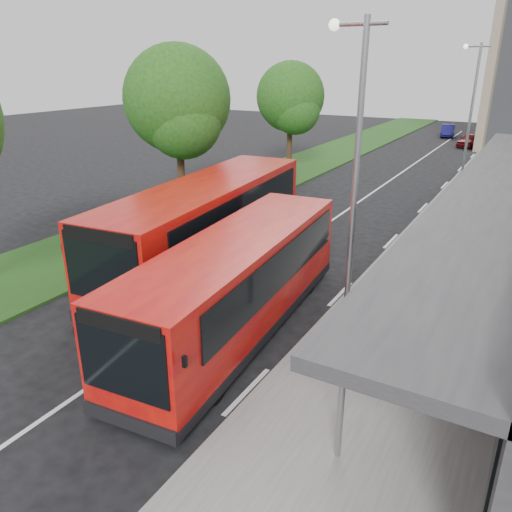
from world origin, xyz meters
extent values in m
plane|color=black|center=(0.00, 0.00, 0.00)|extent=(120.00, 120.00, 0.00)
cube|color=slate|center=(6.00, 20.00, 0.07)|extent=(5.00, 80.00, 0.15)
cube|color=#1D4215|center=(-7.00, 20.00, 0.05)|extent=(5.00, 80.00, 0.10)
cube|color=silver|center=(0.00, 15.00, 0.01)|extent=(0.12, 70.00, 0.01)
cube|color=silver|center=(3.30, -2.00, 0.01)|extent=(0.12, 2.00, 0.01)
cube|color=silver|center=(3.30, 4.00, 0.01)|extent=(0.12, 2.00, 0.01)
cube|color=silver|center=(3.30, 10.00, 0.01)|extent=(0.12, 2.00, 0.01)
cube|color=silver|center=(3.30, 16.00, 0.01)|extent=(0.12, 2.00, 0.01)
cube|color=silver|center=(3.30, 22.00, 0.01)|extent=(0.12, 2.00, 0.01)
cube|color=silver|center=(3.30, 28.00, 0.01)|extent=(0.12, 2.00, 0.01)
cube|color=silver|center=(3.30, 34.00, 0.01)|extent=(0.12, 2.00, 0.01)
cube|color=silver|center=(3.30, 40.00, 0.01)|extent=(0.12, 2.00, 0.01)
cube|color=silver|center=(3.30, 46.00, 0.01)|extent=(0.12, 2.00, 0.01)
cube|color=#2C2C2F|center=(7.20, 8.00, 3.30)|extent=(2.80, 26.00, 0.25)
cylinder|color=gray|center=(5.90, -3.00, 1.65)|extent=(0.12, 0.12, 3.30)
cylinder|color=gray|center=(5.90, 19.00, 1.65)|extent=(0.12, 0.12, 3.30)
cylinder|color=#312213|center=(-7.00, 9.00, 1.96)|extent=(0.36, 0.36, 3.92)
sphere|color=#1B4A13|center=(-7.00, 9.00, 5.52)|extent=(4.99, 4.99, 4.99)
sphere|color=#1B4A13|center=(-6.40, 8.60, 4.63)|extent=(3.56, 3.56, 3.56)
sphere|color=#1B4A13|center=(-7.50, 9.50, 4.90)|extent=(3.92, 3.92, 3.92)
cylinder|color=#312213|center=(-7.00, 21.00, 1.78)|extent=(0.36, 0.36, 3.56)
sphere|color=#1B4A13|center=(-7.00, 21.00, 5.01)|extent=(4.53, 4.53, 4.53)
sphere|color=#1B4A13|center=(-6.40, 20.60, 4.20)|extent=(3.23, 3.23, 3.23)
sphere|color=#1B4A13|center=(-7.50, 21.50, 4.44)|extent=(3.56, 3.56, 3.56)
cylinder|color=gray|center=(4.20, 2.00, 4.15)|extent=(0.16, 0.16, 8.00)
cylinder|color=gray|center=(4.00, 2.00, 7.95)|extent=(1.40, 0.10, 0.10)
sphere|color=silver|center=(3.40, 2.00, 7.95)|extent=(0.28, 0.28, 0.28)
cylinder|color=gray|center=(4.20, 22.00, 4.15)|extent=(0.16, 0.16, 8.00)
cylinder|color=gray|center=(4.00, 22.00, 7.95)|extent=(1.40, 0.10, 0.10)
sphere|color=silver|center=(3.40, 22.00, 7.95)|extent=(0.28, 0.28, 0.28)
cube|color=red|center=(1.61, 0.38, 1.55)|extent=(3.10, 9.86, 2.45)
cube|color=black|center=(1.61, 0.38, 0.35)|extent=(3.13, 9.88, 0.28)
cube|color=black|center=(2.01, -4.48, 1.80)|extent=(2.08, 0.22, 1.62)
cube|color=black|center=(1.21, 5.23, 1.94)|extent=(2.03, 0.22, 1.20)
cube|color=black|center=(0.42, 0.55, 1.99)|extent=(0.74, 8.29, 1.11)
cube|color=black|center=(2.76, 0.75, 1.99)|extent=(0.74, 8.29, 1.11)
cube|color=black|center=(2.01, -4.49, 0.37)|extent=(2.31, 0.27, 0.32)
cube|color=black|center=(2.01, -4.49, 2.59)|extent=(1.94, 0.20, 0.32)
cube|color=black|center=(0.71, -4.38, 2.03)|extent=(0.09, 0.09, 0.23)
cube|color=black|center=(3.28, -4.17, 2.03)|extent=(0.09, 0.09, 0.23)
cylinder|color=black|center=(0.90, -2.83, 0.42)|extent=(0.34, 0.85, 0.83)
cylinder|color=black|center=(2.84, -2.67, 0.42)|extent=(0.34, 0.85, 0.83)
cylinder|color=black|center=(0.38, 3.43, 0.42)|extent=(0.34, 0.85, 0.83)
cylinder|color=black|center=(2.32, 3.59, 0.42)|extent=(0.34, 0.85, 0.83)
cube|color=red|center=(-1.75, 3.74, 1.78)|extent=(3.74, 11.37, 2.82)
cube|color=black|center=(-1.75, 3.74, 0.40)|extent=(3.76, 11.39, 0.32)
cube|color=black|center=(-1.20, -1.84, 2.07)|extent=(2.39, 0.28, 1.86)
cube|color=black|center=(-2.30, 9.31, 2.23)|extent=(2.33, 0.28, 1.38)
cube|color=black|center=(-3.13, 3.92, 2.29)|extent=(0.99, 9.53, 1.28)
cube|color=black|center=(-0.44, 4.18, 2.29)|extent=(0.99, 9.53, 1.28)
cube|color=black|center=(-1.20, -1.85, 0.43)|extent=(2.65, 0.34, 0.37)
cube|color=black|center=(-1.20, -1.85, 2.98)|extent=(2.23, 0.26, 0.37)
cube|color=black|center=(-2.71, -1.75, 2.34)|extent=(0.09, 0.09, 0.27)
cube|color=black|center=(0.25, -1.46, 2.34)|extent=(0.09, 0.09, 0.27)
cylinder|color=black|center=(-2.51, 0.03, 0.48)|extent=(0.41, 0.98, 0.96)
cylinder|color=black|center=(-0.29, 0.25, 0.48)|extent=(0.41, 0.98, 0.96)
cylinder|color=black|center=(-3.22, 7.22, 0.48)|extent=(0.41, 0.98, 0.96)
cylinder|color=black|center=(-0.99, 7.44, 0.48)|extent=(0.41, 0.98, 0.96)
cylinder|color=#3D2219|center=(5.64, 10.12, 0.54)|extent=(0.55, 0.55, 0.78)
cylinder|color=yellow|center=(5.17, 19.26, 0.61)|extent=(0.16, 0.16, 0.92)
imported|color=#5F0D11|center=(2.32, 38.82, 0.61)|extent=(2.06, 3.81, 1.23)
imported|color=navy|center=(-0.65, 44.75, 0.60)|extent=(1.86, 3.81, 1.20)
camera|label=1|loc=(8.27, -10.25, 7.12)|focal=35.00mm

